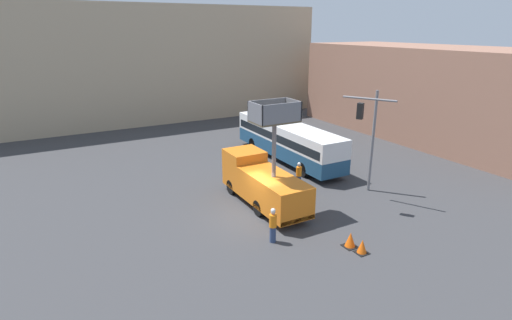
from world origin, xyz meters
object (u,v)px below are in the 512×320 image
object	(u,v)px
road_worker_directing	(299,175)
traffic_cone_near_truck	(350,240)
road_worker_near_truck	(273,225)
city_bus	(288,139)
utility_truck	(262,180)
traffic_light_pole	(369,129)
traffic_cone_mid_road	(362,247)

from	to	relation	value
road_worker_directing	traffic_cone_near_truck	xyz separation A→B (m)	(-2.22, -7.71, -0.51)
road_worker_near_truck	traffic_cone_near_truck	xyz separation A→B (m)	(3.12, -2.25, -0.57)
city_bus	utility_truck	bearing A→B (deg)	148.85
utility_truck	road_worker_near_truck	distance (m)	4.63
city_bus	traffic_light_pole	size ratio (longest dim) A/B	1.84
utility_truck	traffic_light_pole	distance (m)	7.27
utility_truck	road_worker_directing	xyz separation A→B (m)	(3.55, 1.24, -0.68)
utility_truck	road_worker_directing	distance (m)	3.82
road_worker_near_truck	traffic_cone_mid_road	distance (m)	4.43
city_bus	traffic_light_pole	xyz separation A→B (m)	(0.29, -8.55, 2.68)
utility_truck	road_worker_near_truck	size ratio (longest dim) A/B	3.92
traffic_light_pole	road_worker_near_truck	bearing A→B (deg)	-164.92
road_worker_near_truck	city_bus	bearing A→B (deg)	48.40
traffic_cone_near_truck	traffic_light_pole	bearing A→B (deg)	41.46
traffic_light_pole	road_worker_near_truck	world-z (taller)	traffic_light_pole
road_worker_near_truck	traffic_cone_near_truck	world-z (taller)	road_worker_near_truck
utility_truck	traffic_cone_near_truck	size ratio (longest dim) A/B	9.46
city_bus	road_worker_directing	size ratio (longest dim) A/B	6.96
utility_truck	road_worker_near_truck	xyz separation A→B (m)	(-1.80, -4.22, -0.62)
road_worker_near_truck	road_worker_directing	bearing A→B (deg)	40.20
road_worker_near_truck	traffic_light_pole	bearing A→B (deg)	9.68
traffic_light_pole	road_worker_directing	bearing A→B (deg)	130.73
utility_truck	traffic_light_pole	world-z (taller)	traffic_light_pole
traffic_cone_near_truck	utility_truck	bearing A→B (deg)	101.55
road_worker_directing	city_bus	bearing A→B (deg)	17.91
traffic_light_pole	road_worker_near_truck	size ratio (longest dim) A/B	3.58
city_bus	traffic_light_pole	distance (m)	8.97
road_worker_near_truck	road_worker_directing	distance (m)	7.64
road_worker_near_truck	traffic_cone_mid_road	world-z (taller)	road_worker_near_truck
traffic_cone_near_truck	traffic_cone_mid_road	size ratio (longest dim) A/B	1.10
traffic_light_pole	road_worker_directing	distance (m)	5.60
traffic_cone_mid_road	road_worker_near_truck	bearing A→B (deg)	137.33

